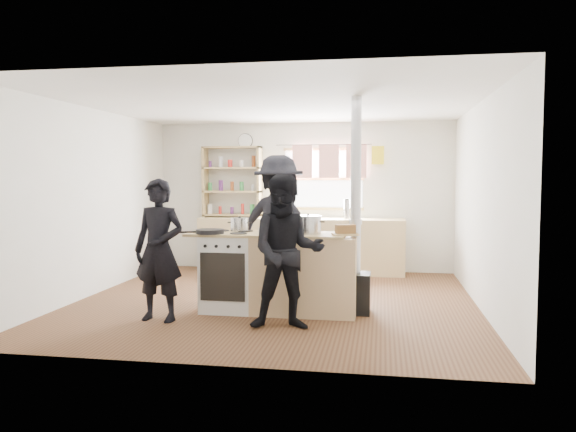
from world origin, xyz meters
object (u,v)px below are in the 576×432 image
object	(u,v)px
skillet_greens	(210,231)
stockpot_stove	(240,224)
stockpot_counter	(308,224)
person_near_left	(159,250)
person_far	(279,225)
person_near_right	(287,252)
roast_tray	(276,230)
thermos	(347,209)
cooking_island	(279,272)
flue_heater	(355,257)
bread_board	(345,231)

from	to	relation	value
skillet_greens	stockpot_stove	distance (m)	0.45
stockpot_counter	person_near_left	bearing A→B (deg)	-158.32
person_far	person_near_right	bearing A→B (deg)	115.83
roast_tray	thermos	bearing A→B (deg)	76.91
cooking_island	stockpot_counter	xyz separation A→B (m)	(0.34, 0.02, 0.57)
cooking_island	person_near_left	size ratio (longest dim) A/B	1.26
flue_heater	person_near_right	size ratio (longest dim) A/B	1.55
stockpot_counter	person_near_right	world-z (taller)	person_near_right
cooking_island	stockpot_counter	world-z (taller)	stockpot_counter
person_near_right	person_far	size ratio (longest dim) A/B	0.86
person_near_right	person_far	world-z (taller)	person_far
stockpot_stove	person_near_left	distance (m)	1.08
person_far	stockpot_counter	bearing A→B (deg)	130.14
cooking_island	person_near_left	xyz separation A→B (m)	(-1.23, -0.61, 0.32)
skillet_greens	person_near_left	world-z (taller)	person_near_left
cooking_island	skillet_greens	size ratio (longest dim) A/B	4.54
person_near_left	cooking_island	bearing A→B (deg)	32.37
thermos	skillet_greens	world-z (taller)	thermos
cooking_island	person_near_right	distance (m)	0.82
skillet_greens	bread_board	distance (m)	1.56
bread_board	flue_heater	world-z (taller)	flue_heater
person_near_right	person_far	bearing A→B (deg)	93.31
stockpot_counter	cooking_island	bearing A→B (deg)	-177.03
thermos	stockpot_stove	xyz separation A→B (m)	(-1.13, -2.59, -0.05)
stockpot_stove	thermos	bearing A→B (deg)	66.36
stockpot_stove	bread_board	distance (m)	1.33
flue_heater	person_far	bearing A→B (deg)	138.71
person_far	stockpot_stove	bearing A→B (deg)	82.12
cooking_island	bread_board	distance (m)	0.94
roast_tray	person_far	xyz separation A→B (m)	(-0.16, 1.07, -0.03)
stockpot_counter	flue_heater	size ratio (longest dim) A/B	0.13
cooking_island	stockpot_counter	distance (m)	0.66
roast_tray	person_near_left	world-z (taller)	person_near_left
person_far	skillet_greens	bearing A→B (deg)	77.43
skillet_greens	flue_heater	xyz separation A→B (m)	(1.66, 0.29, -0.30)
stockpot_counter	flue_heater	world-z (taller)	flue_heater
skillet_greens	stockpot_stove	xyz separation A→B (m)	(0.26, 0.37, 0.05)
person_near_left	person_far	world-z (taller)	person_far
roast_tray	person_near_left	bearing A→B (deg)	-153.93
person_near_left	roast_tray	bearing A→B (deg)	32.17
roast_tray	person_far	bearing A→B (deg)	98.65
stockpot_stove	person_near_right	world-z (taller)	person_near_right
stockpot_counter	person_far	bearing A→B (deg)	117.54
flue_heater	person_near_left	world-z (taller)	flue_heater
roast_tray	stockpot_counter	distance (m)	0.38
stockpot_counter	flue_heater	bearing A→B (deg)	8.25
stockpot_stove	stockpot_counter	xyz separation A→B (m)	(0.86, -0.16, 0.02)
thermos	roast_tray	bearing A→B (deg)	-103.09
person_near_right	cooking_island	bearing A→B (deg)	97.11
skillet_greens	flue_heater	size ratio (longest dim) A/B	0.17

